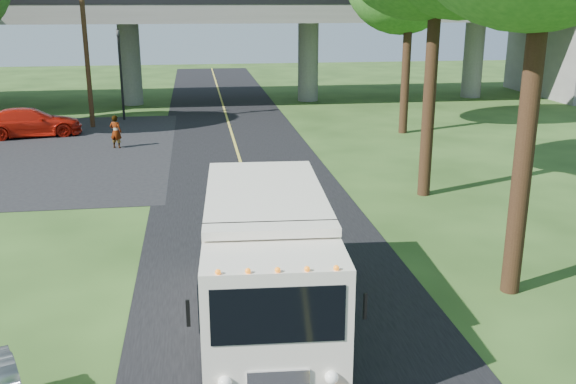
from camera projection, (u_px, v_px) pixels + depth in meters
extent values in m
plane|color=#243E16|center=(291.00, 327.00, 13.80)|extent=(120.00, 120.00, 0.00)
cube|color=black|center=(250.00, 193.00, 23.28)|extent=(7.00, 90.00, 0.02)
cube|color=gold|center=(250.00, 193.00, 23.27)|extent=(0.12, 90.00, 0.01)
cube|color=slate|center=(219.00, 12.00, 42.41)|extent=(50.00, 9.00, 1.20)
cube|color=slate|center=(565.00, 54.00, 46.72)|extent=(4.00, 10.00, 6.00)
cylinder|color=slate|center=(130.00, 64.00, 42.53)|extent=(1.40, 1.40, 5.40)
cylinder|color=slate|center=(308.00, 61.00, 44.19)|extent=(1.40, 1.40, 5.40)
cylinder|color=slate|center=(473.00, 59.00, 45.84)|extent=(1.40, 1.40, 5.40)
cylinder|color=black|center=(121.00, 75.00, 36.87)|extent=(0.14, 0.14, 5.20)
imported|color=black|center=(118.00, 40.00, 36.30)|extent=(0.18, 0.22, 1.10)
cylinder|color=#472D19|center=(86.00, 44.00, 34.22)|extent=(0.26, 0.26, 9.00)
cylinder|color=#382314|center=(525.00, 149.00, 14.50)|extent=(0.44, 0.44, 7.00)
cylinder|color=#382314|center=(430.00, 88.00, 22.08)|extent=(0.44, 0.44, 7.70)
cylinder|color=#382314|center=(406.00, 69.00, 33.05)|extent=(0.44, 0.44, 6.65)
cube|color=silver|center=(265.00, 237.00, 14.14)|extent=(2.72, 4.66, 2.31)
cube|color=silver|center=(274.00, 308.00, 11.13)|extent=(2.57, 1.99, 2.11)
cube|color=black|center=(278.00, 315.00, 10.17)|extent=(2.16, 0.21, 0.98)
cube|color=silver|center=(266.00, 304.00, 14.15)|extent=(2.81, 6.09, 0.18)
cylinder|color=black|center=(216.00, 363.00, 11.57)|extent=(0.34, 0.94, 0.92)
cylinder|color=black|center=(331.00, 357.00, 11.74)|extent=(0.34, 0.94, 0.92)
cylinder|color=black|center=(220.00, 268.00, 15.68)|extent=(0.34, 0.94, 0.92)
cylinder|color=black|center=(305.00, 265.00, 15.86)|extent=(0.34, 0.94, 0.92)
imported|color=#B7180B|center=(30.00, 122.00, 32.92)|extent=(5.31, 2.97, 1.45)
imported|color=gray|center=(116.00, 132.00, 30.22)|extent=(0.68, 0.57, 1.58)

